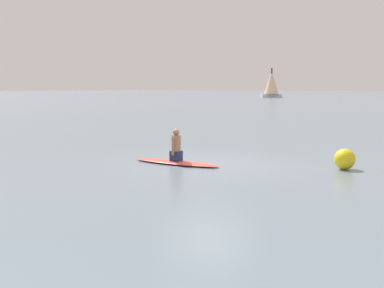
{
  "coord_description": "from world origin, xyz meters",
  "views": [
    {
      "loc": [
        11.55,
        8.33,
        2.3
      ],
      "look_at": [
        0.23,
        -0.44,
        0.59
      ],
      "focal_mm": 45.31,
      "sensor_mm": 36.0,
      "label": 1
    }
  ],
  "objects_px": {
    "person_paddler": "(176,146)",
    "buoy_marker": "(345,159)",
    "sailboat_center_horizon": "(272,84)",
    "surfboard": "(176,162)"
  },
  "relations": [
    {
      "from": "person_paddler",
      "to": "sailboat_center_horizon",
      "type": "distance_m",
      "value": 86.03
    },
    {
      "from": "surfboard",
      "to": "person_paddler",
      "type": "distance_m",
      "value": 0.48
    },
    {
      "from": "sailboat_center_horizon",
      "to": "person_paddler",
      "type": "bearing_deg",
      "value": 66.93
    },
    {
      "from": "person_paddler",
      "to": "buoy_marker",
      "type": "distance_m",
      "value": 4.81
    },
    {
      "from": "surfboard",
      "to": "sailboat_center_horizon",
      "type": "relative_size",
      "value": 0.49
    },
    {
      "from": "sailboat_center_horizon",
      "to": "buoy_marker",
      "type": "height_order",
      "value": "sailboat_center_horizon"
    },
    {
      "from": "person_paddler",
      "to": "buoy_marker",
      "type": "relative_size",
      "value": 1.63
    },
    {
      "from": "person_paddler",
      "to": "buoy_marker",
      "type": "height_order",
      "value": "person_paddler"
    },
    {
      "from": "sailboat_center_horizon",
      "to": "buoy_marker",
      "type": "distance_m",
      "value": 86.23
    },
    {
      "from": "person_paddler",
      "to": "sailboat_center_horizon",
      "type": "height_order",
      "value": "sailboat_center_horizon"
    }
  ]
}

